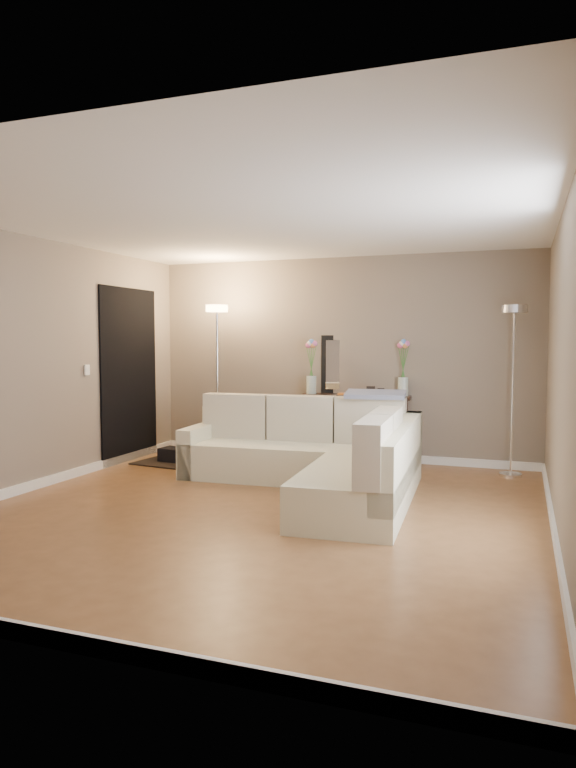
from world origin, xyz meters
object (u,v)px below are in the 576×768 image
(console_table, at_px, (349,424))
(floor_lamp_unlit, at_px, (513,356))
(sectional_sofa, at_px, (321,457))
(floor_lamp_lit, at_px, (217,351))

(console_table, distance_m, floor_lamp_unlit, 2.17)
(sectional_sofa, distance_m, floor_lamp_lit, 2.38)
(sectional_sofa, relative_size, floor_lamp_lit, 1.37)
(console_table, relative_size, floor_lamp_unlit, 0.73)
(sectional_sofa, distance_m, floor_lamp_unlit, 2.49)
(sectional_sofa, height_order, console_table, sectional_sofa)
(floor_lamp_unlit, bearing_deg, console_table, 172.25)
(floor_lamp_lit, xyz_separation_m, floor_lamp_unlit, (3.61, 0.15, -0.04))
(console_table, height_order, floor_lamp_lit, floor_lamp_lit)
(console_table, distance_m, floor_lamp_lit, 1.94)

